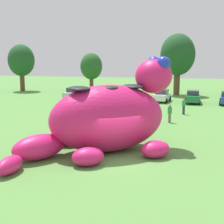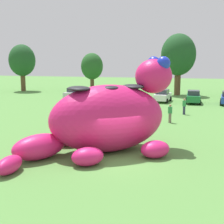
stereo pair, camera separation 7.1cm
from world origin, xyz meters
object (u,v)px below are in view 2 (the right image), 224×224
object	(u,v)px
car_yellow	(104,95)
car_white	(163,96)
car_silver	(75,93)
car_green	(193,97)
car_black	(131,95)
spectator_mid_field	(170,114)
giant_inflatable_creature	(108,117)
spectator_near_inflatable	(184,107)

from	to	relation	value
car_yellow	car_white	size ratio (longest dim) A/B	1.00
car_silver	car_white	world-z (taller)	same
car_green	car_silver	bearing A→B (deg)	179.81
car_black	car_white	distance (m)	4.33
spectator_mid_field	car_silver	bearing A→B (deg)	136.49
car_green	spectator_mid_field	xyz separation A→B (m)	(-2.20, -13.65, -0.01)
car_silver	spectator_mid_field	bearing A→B (deg)	-43.51
car_silver	giant_inflatable_creature	bearing A→B (deg)	-64.77
giant_inflatable_creature	spectator_mid_field	size ratio (longest dim) A/B	6.01
car_yellow	car_black	world-z (taller)	same
car_black	car_white	bearing A→B (deg)	5.12
giant_inflatable_creature	car_black	world-z (taller)	giant_inflatable_creature
car_black	spectator_near_inflatable	xyz separation A→B (m)	(7.37, -8.92, -0.01)
giant_inflatable_creature	car_green	bearing A→B (deg)	76.98
spectator_near_inflatable	spectator_mid_field	bearing A→B (deg)	-104.08
spectator_near_inflatable	car_green	bearing A→B (deg)	83.54
car_white	car_silver	bearing A→B (deg)	-178.53
car_green	spectator_mid_field	world-z (taller)	car_green
car_silver	spectator_mid_field	xyz separation A→B (m)	(14.44, -13.71, -0.01)
giant_inflatable_creature	car_green	world-z (taller)	giant_inflatable_creature
car_silver	car_yellow	distance (m)	4.62
giant_inflatable_creature	spectator_near_inflatable	distance (m)	15.43
car_yellow	car_green	bearing A→B (deg)	3.18
car_yellow	car_white	xyz separation A→B (m)	(8.01, 1.05, 0.00)
giant_inflatable_creature	car_yellow	size ratio (longest dim) A/B	2.40
car_silver	car_yellow	world-z (taller)	same
car_yellow	spectator_near_inflatable	xyz separation A→B (m)	(11.07, -8.26, -0.01)
car_black	spectator_mid_field	distance (m)	14.98
car_silver	car_white	size ratio (longest dim) A/B	1.01
car_yellow	spectator_mid_field	distance (m)	16.32
car_green	spectator_near_inflatable	world-z (taller)	car_green
car_yellow	car_white	distance (m)	8.08
giant_inflatable_creature	spectator_mid_field	world-z (taller)	giant_inflatable_creature
car_black	spectator_near_inflatable	distance (m)	11.57
car_white	car_green	world-z (taller)	same
car_silver	spectator_mid_field	world-z (taller)	car_silver
car_black	car_white	world-z (taller)	same
spectator_near_inflatable	car_white	bearing A→B (deg)	108.16
giant_inflatable_creature	car_black	distance (m)	23.85
car_black	car_green	world-z (taller)	same
giant_inflatable_creature	car_black	size ratio (longest dim) A/B	2.37
spectator_mid_field	spectator_near_inflatable	bearing A→B (deg)	75.92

